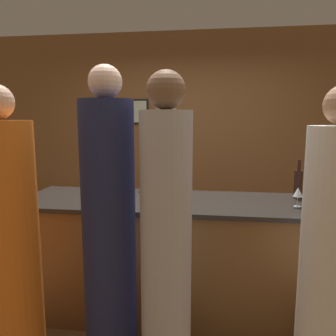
{
  "coord_description": "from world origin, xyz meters",
  "views": [
    {
      "loc": [
        0.3,
        -2.6,
        1.65
      ],
      "look_at": [
        -0.07,
        0.1,
        1.24
      ],
      "focal_mm": 35.0,
      "sensor_mm": 36.0,
      "label": 1
    }
  ],
  "objects_px": {
    "guest_0": "(7,252)",
    "guest_1": "(109,237)",
    "guest_3": "(332,264)",
    "bartender": "(166,192)",
    "wine_bottle_1": "(144,179)",
    "guest_2": "(166,247)",
    "wine_bottle_0": "(298,183)"
  },
  "relations": [
    {
      "from": "guest_1",
      "to": "guest_3",
      "type": "distance_m",
      "value": 1.31
    },
    {
      "from": "wine_bottle_1",
      "to": "guest_2",
      "type": "bearing_deg",
      "value": -71.77
    },
    {
      "from": "bartender",
      "to": "wine_bottle_1",
      "type": "xyz_separation_m",
      "value": [
        -0.15,
        -0.4,
        0.21
      ]
    },
    {
      "from": "bartender",
      "to": "wine_bottle_0",
      "type": "distance_m",
      "value": 1.32
    },
    {
      "from": "bartender",
      "to": "guest_3",
      "type": "xyz_separation_m",
      "value": [
        1.15,
        -1.49,
        -0.04
      ]
    },
    {
      "from": "guest_1",
      "to": "guest_2",
      "type": "distance_m",
      "value": 0.38
    },
    {
      "from": "guest_0",
      "to": "wine_bottle_1",
      "type": "height_order",
      "value": "guest_0"
    },
    {
      "from": "bartender",
      "to": "guest_1",
      "type": "bearing_deg",
      "value": 83.9
    },
    {
      "from": "guest_1",
      "to": "guest_3",
      "type": "bearing_deg",
      "value": -2.6
    },
    {
      "from": "guest_1",
      "to": "guest_0",
      "type": "bearing_deg",
      "value": -164.72
    },
    {
      "from": "guest_3",
      "to": "wine_bottle_1",
      "type": "distance_m",
      "value": 1.72
    },
    {
      "from": "wine_bottle_1",
      "to": "guest_0",
      "type": "bearing_deg",
      "value": -116.15
    },
    {
      "from": "bartender",
      "to": "guest_0",
      "type": "relative_size",
      "value": 1.01
    },
    {
      "from": "guest_2",
      "to": "guest_3",
      "type": "relative_size",
      "value": 1.05
    },
    {
      "from": "guest_0",
      "to": "guest_1",
      "type": "xyz_separation_m",
      "value": [
        0.59,
        0.16,
        0.07
      ]
    },
    {
      "from": "bartender",
      "to": "wine_bottle_1",
      "type": "bearing_deg",
      "value": 68.78
    },
    {
      "from": "guest_0",
      "to": "guest_1",
      "type": "distance_m",
      "value": 0.62
    },
    {
      "from": "wine_bottle_1",
      "to": "guest_1",
      "type": "bearing_deg",
      "value": -89.95
    },
    {
      "from": "guest_0",
      "to": "guest_3",
      "type": "bearing_deg",
      "value": 3.08
    },
    {
      "from": "guest_3",
      "to": "wine_bottle_1",
      "type": "height_order",
      "value": "guest_3"
    },
    {
      "from": "bartender",
      "to": "guest_2",
      "type": "height_order",
      "value": "guest_2"
    },
    {
      "from": "wine_bottle_1",
      "to": "guest_3",
      "type": "bearing_deg",
      "value": -40.07
    },
    {
      "from": "guest_1",
      "to": "wine_bottle_0",
      "type": "distance_m",
      "value": 1.65
    },
    {
      "from": "guest_1",
      "to": "guest_3",
      "type": "relative_size",
      "value": 1.07
    },
    {
      "from": "bartender",
      "to": "wine_bottle_0",
      "type": "height_order",
      "value": "bartender"
    },
    {
      "from": "bartender",
      "to": "guest_0",
      "type": "bearing_deg",
      "value": 65.04
    },
    {
      "from": "guest_2",
      "to": "wine_bottle_0",
      "type": "relative_size",
      "value": 5.97
    },
    {
      "from": "bartender",
      "to": "guest_0",
      "type": "height_order",
      "value": "bartender"
    },
    {
      "from": "bartender",
      "to": "guest_1",
      "type": "xyz_separation_m",
      "value": [
        -0.15,
        -1.44,
        0.03
      ]
    },
    {
      "from": "bartender",
      "to": "guest_2",
      "type": "relative_size",
      "value": 0.98
    },
    {
      "from": "guest_1",
      "to": "wine_bottle_1",
      "type": "xyz_separation_m",
      "value": [
        -0.0,
        1.04,
        0.18
      ]
    },
    {
      "from": "guest_0",
      "to": "guest_3",
      "type": "distance_m",
      "value": 1.9
    }
  ]
}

